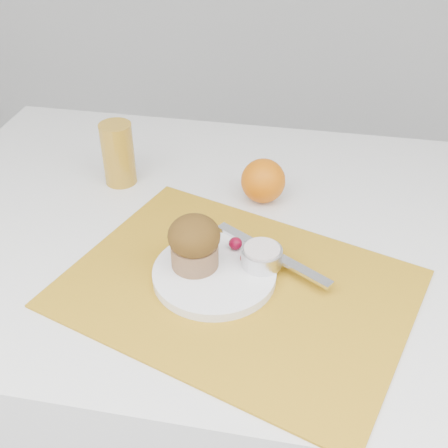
% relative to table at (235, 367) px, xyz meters
% --- Properties ---
extents(table, '(1.20, 0.80, 0.75)m').
position_rel_table_xyz_m(table, '(0.00, 0.00, 0.00)').
color(table, white).
rests_on(table, ground).
extents(placemat, '(0.60, 0.51, 0.00)m').
position_rel_table_xyz_m(placemat, '(0.03, -0.16, 0.38)').
color(placemat, '#C18A1A').
rests_on(placemat, table).
extents(plate, '(0.24, 0.24, 0.02)m').
position_rel_table_xyz_m(plate, '(-0.01, -0.14, 0.39)').
color(plate, white).
rests_on(plate, placemat).
extents(ramekin, '(0.07, 0.07, 0.03)m').
position_rel_table_xyz_m(ramekin, '(0.06, -0.11, 0.41)').
color(ramekin, silver).
rests_on(ramekin, plate).
extents(cream, '(0.07, 0.07, 0.01)m').
position_rel_table_xyz_m(cream, '(0.06, -0.11, 0.42)').
color(cream, silver).
rests_on(cream, ramekin).
extents(raspberry_near, '(0.02, 0.02, 0.02)m').
position_rel_table_xyz_m(raspberry_near, '(0.01, -0.08, 0.40)').
color(raspberry_near, '#540214').
rests_on(raspberry_near, plate).
extents(raspberry_far, '(0.02, 0.02, 0.02)m').
position_rel_table_xyz_m(raspberry_far, '(0.03, -0.11, 0.40)').
color(raspberry_far, '#5B0502').
rests_on(raspberry_far, plate).
extents(butter_knife, '(0.20, 0.13, 0.01)m').
position_rel_table_xyz_m(butter_knife, '(0.07, -0.09, 0.40)').
color(butter_knife, silver).
rests_on(butter_knife, plate).
extents(orange, '(0.08, 0.08, 0.08)m').
position_rel_table_xyz_m(orange, '(0.03, 0.10, 0.42)').
color(orange, orange).
rests_on(orange, table).
extents(juice_glass, '(0.07, 0.07, 0.12)m').
position_rel_table_xyz_m(juice_glass, '(-0.25, 0.11, 0.44)').
color(juice_glass, '#B98822').
rests_on(juice_glass, table).
extents(muffin, '(0.09, 0.09, 0.09)m').
position_rel_table_xyz_m(muffin, '(-0.04, -0.13, 0.44)').
color(muffin, '#946B47').
rests_on(muffin, plate).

